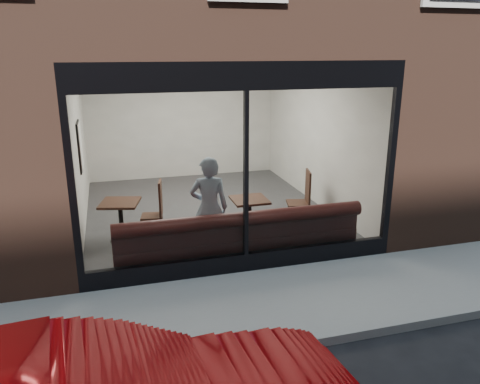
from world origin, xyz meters
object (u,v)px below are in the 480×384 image
object	(u,v)px
banquette	(239,248)
cafe_table_left	(120,203)
cafe_chair_right	(298,203)
cafe_chair_left	(152,216)
cafe_table_right	(249,200)
person	(209,208)

from	to	relation	value
banquette	cafe_table_left	world-z (taller)	cafe_table_left
cafe_chair_right	cafe_chair_left	bearing A→B (deg)	12.80
cafe_table_right	cafe_table_left	bearing A→B (deg)	168.43
cafe_table_left	cafe_chair_right	xyz separation A→B (m)	(3.65, 0.49, -0.50)
cafe_table_left	cafe_table_right	distance (m)	2.32
banquette	cafe_table_left	xyz separation A→B (m)	(-1.82, 1.34, 0.52)
cafe_table_right	cafe_chair_left	bearing A→B (deg)	149.08
person	cafe_table_left	xyz separation A→B (m)	(-1.40, 1.05, -0.12)
cafe_table_left	cafe_chair_left	distance (m)	0.94
cafe_chair_left	cafe_chair_right	size ratio (longest dim) A/B	0.84
banquette	cafe_chair_left	bearing A→B (deg)	123.20
cafe_table_right	cafe_chair_left	xyz separation A→B (m)	(-1.69, 1.01, -0.50)
cafe_table_right	banquette	bearing A→B (deg)	-117.19
cafe_chair_right	banquette	bearing A→B (deg)	58.91
person	cafe_chair_left	distance (m)	1.89
banquette	person	distance (m)	0.82
cafe_chair_left	banquette	bearing A→B (deg)	134.09
person	cafe_chair_right	bearing A→B (deg)	-135.09
cafe_table_left	cafe_table_right	xyz separation A→B (m)	(2.27, -0.47, 0.00)
person	cafe_chair_left	xyz separation A→B (m)	(-0.81, 1.59, -0.62)
person	cafe_table_left	distance (m)	1.75
cafe_table_right	person	bearing A→B (deg)	-146.31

